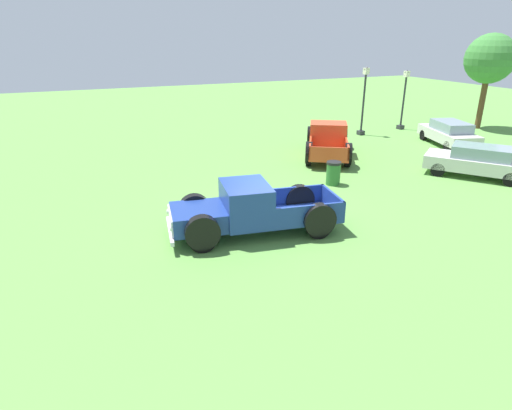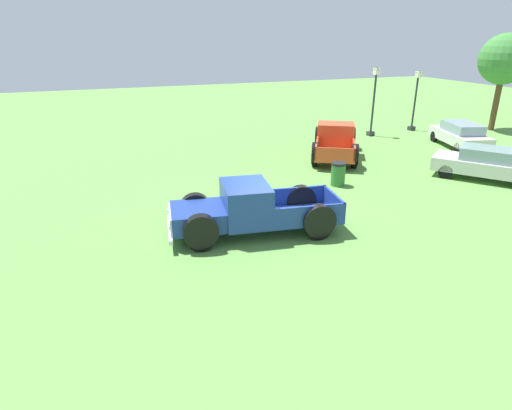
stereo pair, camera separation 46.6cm
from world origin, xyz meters
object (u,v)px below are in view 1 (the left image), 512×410
(pickup_truck_behind_left, at_px, (328,139))
(trash_can, at_px, (333,173))
(lamp_post_near, at_px, (364,100))
(sedan_distant_a, at_px, (449,133))
(lamp_post_far, at_px, (404,99))
(sedan_distant_b, at_px, (477,161))
(pickup_truck_foreground, at_px, (244,211))
(oak_tree_east, at_px, (490,59))

(pickup_truck_behind_left, distance_m, trash_can, 4.75)
(lamp_post_near, bearing_deg, sedan_distant_a, 33.42)
(sedan_distant_a, xyz_separation_m, lamp_post_far, (-4.50, 0.62, 1.22))
(pickup_truck_behind_left, relative_size, lamp_post_near, 1.39)
(sedan_distant_b, bearing_deg, pickup_truck_foreground, -83.26)
(lamp_post_far, xyz_separation_m, trash_can, (7.60, -10.00, -1.44))
(lamp_post_far, distance_m, trash_can, 12.65)
(pickup_truck_foreground, distance_m, lamp_post_far, 18.38)
(sedan_distant_a, bearing_deg, pickup_truck_foreground, -67.48)
(pickup_truck_behind_left, relative_size, lamp_post_far, 1.50)
(sedan_distant_a, height_order, lamp_post_near, lamp_post_near)
(pickup_truck_behind_left, bearing_deg, oak_tree_east, 97.78)
(trash_can, bearing_deg, lamp_post_far, 127.25)
(pickup_truck_behind_left, height_order, lamp_post_near, lamp_post_near)
(pickup_truck_foreground, bearing_deg, trash_can, 119.72)
(trash_can, xyz_separation_m, oak_tree_east, (-5.84, 14.78, 3.76))
(sedan_distant_a, distance_m, lamp_post_far, 4.71)
(pickup_truck_behind_left, bearing_deg, lamp_post_far, 114.29)
(pickup_truck_foreground, distance_m, lamp_post_near, 15.52)
(sedan_distant_b, relative_size, oak_tree_east, 0.73)
(sedan_distant_b, bearing_deg, oak_tree_east, 130.58)
(sedan_distant_b, xyz_separation_m, trash_can, (-1.56, -6.14, -0.23))
(pickup_truck_behind_left, distance_m, lamp_post_near, 5.49)
(pickup_truck_behind_left, xyz_separation_m, sedan_distant_a, (1.03, 7.07, -0.08))
(lamp_post_far, bearing_deg, oak_tree_east, 69.68)
(pickup_truck_behind_left, xyz_separation_m, trash_can, (4.14, -2.31, -0.29))
(lamp_post_far, bearing_deg, trash_can, -52.75)
(pickup_truck_foreground, xyz_separation_m, lamp_post_near, (-10.11, 11.70, 1.32))
(pickup_truck_foreground, bearing_deg, lamp_post_far, 124.87)
(sedan_distant_b, relative_size, lamp_post_far, 1.15)
(pickup_truck_foreground, relative_size, pickup_truck_behind_left, 0.98)
(trash_can, bearing_deg, pickup_truck_behind_left, 150.77)
(lamp_post_near, height_order, oak_tree_east, oak_tree_east)
(sedan_distant_a, distance_m, oak_tree_east, 7.01)
(pickup_truck_behind_left, height_order, lamp_post_far, lamp_post_far)
(sedan_distant_a, bearing_deg, pickup_truck_behind_left, -98.33)
(lamp_post_near, bearing_deg, pickup_truck_foreground, -49.18)
(pickup_truck_foreground, relative_size, lamp_post_near, 1.37)
(pickup_truck_foreground, bearing_deg, sedan_distant_a, 112.52)
(sedan_distant_a, distance_m, sedan_distant_b, 5.68)
(pickup_truck_foreground, bearing_deg, sedan_distant_b, 96.74)
(pickup_truck_behind_left, relative_size, oak_tree_east, 0.95)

